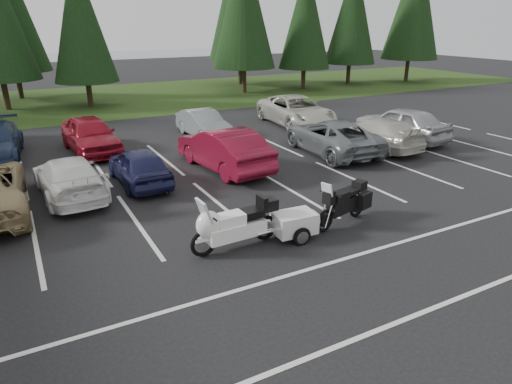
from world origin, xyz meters
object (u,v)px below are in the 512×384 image
object	(u,v)px
adventure_motorcycle	(342,200)
touring_motorcycle	(235,221)
car_near_4	(139,166)
car_near_5	(224,149)
car_near_6	(332,136)
car_far_3	(204,124)
car_far_4	(296,111)
car_near_8	(401,124)
car_near_3	(69,177)
cargo_trailer	(294,225)
car_far_2	(90,135)
car_near_7	(376,133)

from	to	relation	value
adventure_motorcycle	touring_motorcycle	bearing A→B (deg)	162.83
car_near_4	car_near_5	xyz separation A→B (m)	(3.38, 0.14, 0.15)
car_near_5	car_near_6	bearing A→B (deg)	172.98
car_near_5	car_far_3	xyz separation A→B (m)	(1.30, 5.27, -0.15)
car_far_3	car_far_4	xyz separation A→B (m)	(5.62, 0.17, 0.13)
car_far_3	adventure_motorcycle	bearing A→B (deg)	-95.23
car_near_4	car_near_6	xyz separation A→B (m)	(8.53, 0.02, 0.07)
car_near_5	car_near_8	distance (m)	9.49
car_near_4	car_far_3	bearing A→B (deg)	-131.60
car_near_3	car_far_3	bearing A→B (deg)	-144.83
car_near_6	car_far_4	size ratio (longest dim) A/B	0.93
car_near_6	cargo_trailer	bearing A→B (deg)	51.41
car_near_6	car_far_2	size ratio (longest dim) A/B	1.15
car_near_7	adventure_motorcycle	world-z (taller)	adventure_motorcycle
car_near_3	car_near_6	bearing A→B (deg)	177.81
car_near_7	car_far_3	bearing A→B (deg)	-44.88
car_near_5	adventure_motorcycle	xyz separation A→B (m)	(0.80, -6.35, -0.09)
car_far_2	car_far_3	xyz separation A→B (m)	(5.46, 0.24, -0.12)
car_near_3	car_near_8	distance (m)	15.25
car_near_7	adventure_motorcycle	bearing A→B (deg)	39.71
car_near_3	car_near_8	bearing A→B (deg)	178.44
car_near_6	car_far_3	bearing A→B (deg)	-49.48
car_near_5	car_near_6	xyz separation A→B (m)	(5.15, -0.11, -0.08)
car_near_6	car_far_3	distance (m)	6.62
car_near_8	car_far_4	xyz separation A→B (m)	(-2.57, 5.33, -0.03)
cargo_trailer	car_near_8	bearing A→B (deg)	36.27
car_near_6	car_far_2	xyz separation A→B (m)	(-9.31, 5.15, 0.05)
car_near_5	adventure_motorcycle	size ratio (longest dim) A/B	2.07
car_near_6	car_near_5	bearing A→B (deg)	3.70
touring_motorcycle	adventure_motorcycle	size ratio (longest dim) A/B	1.15
car_far_4	car_near_7	bearing A→B (deg)	-80.39
car_far_3	car_far_4	world-z (taller)	car_far_4
car_far_3	touring_motorcycle	bearing A→B (deg)	-111.15
car_near_7	touring_motorcycle	bearing A→B (deg)	28.17
car_near_6	car_near_8	xyz separation A→B (m)	(4.34, 0.23, 0.09)
car_near_8	car_near_4	bearing A→B (deg)	-4.75
car_far_2	car_far_3	size ratio (longest dim) A/B	1.14
car_near_6	car_near_7	world-z (taller)	car_near_6
car_near_8	cargo_trailer	xyz separation A→B (m)	(-10.39, -6.59, -0.45)
car_far_3	car_far_2	bearing A→B (deg)	179.74
car_near_8	touring_motorcycle	xyz separation A→B (m)	(-12.02, -6.34, -0.06)
car_near_4	car_far_4	bearing A→B (deg)	-152.30
car_near_6	car_near_7	xyz separation A→B (m)	(2.29, -0.30, -0.04)
car_near_5	car_far_3	size ratio (longest dim) A/B	1.23
car_near_8	car_far_2	bearing A→B (deg)	-25.68
adventure_motorcycle	car_near_6	bearing A→B (deg)	40.08
car_far_3	adventure_motorcycle	xyz separation A→B (m)	(-0.50, -11.62, 0.06)
car_near_6	car_near_4	bearing A→B (deg)	5.10
car_near_7	car_far_2	size ratio (longest dim) A/B	1.03
car_near_3	car_far_4	distance (m)	13.90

